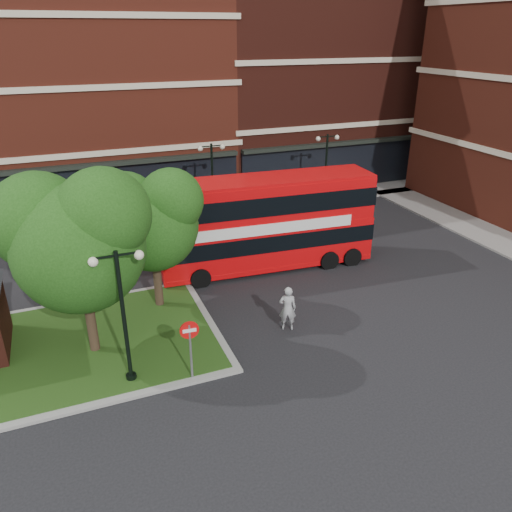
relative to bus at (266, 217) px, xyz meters
name	(u,v)px	position (x,y,z in m)	size (l,w,h in m)	color
ground	(277,350)	(-2.49, -7.11, -2.72)	(120.00, 120.00, 0.00)	black
pavement_far	(176,215)	(-2.49, 9.39, -2.66)	(44.00, 3.00, 0.12)	slate
terrace_far_left	(28,99)	(-10.49, 16.89, 4.28)	(26.00, 12.00, 14.00)	maroon
terrace_far_right	(316,73)	(11.51, 16.89, 5.28)	(18.00, 12.00, 16.00)	#471911
traffic_island	(54,352)	(-10.49, -4.11, -2.65)	(12.60, 7.60, 0.15)	gray
tree_island_west	(74,235)	(-9.09, -4.53, 2.07)	(5.40, 4.71, 7.21)	#2D2116
tree_island_east	(150,217)	(-6.07, -2.04, 1.52)	(4.46, 3.90, 6.29)	#2D2116
lamp_island	(123,312)	(-7.99, -6.91, 0.11)	(1.72, 0.36, 5.00)	black
lamp_far_left	(212,179)	(-0.49, 7.39, 0.11)	(1.72, 0.36, 5.00)	black
lamp_far_right	(326,167)	(7.51, 7.39, 0.11)	(1.72, 0.36, 5.00)	black
bus	(266,217)	(0.00, 0.00, 0.00)	(11.00, 3.23, 4.14)	red
woman	(288,308)	(-1.50, -5.85, -1.75)	(0.71, 0.46, 1.93)	#98989B
car_silver	(170,210)	(-3.01, 8.89, -2.07)	(1.53, 3.81, 1.30)	#B4B8BC
car_white	(243,200)	(2.08, 8.89, -2.06)	(1.39, 3.99, 1.31)	silver
no_entry_sign	(190,339)	(-5.99, -7.61, -1.02)	(0.66, 0.10, 2.39)	slate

